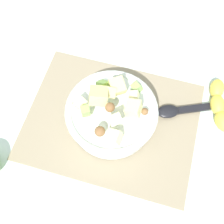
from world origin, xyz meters
name	(u,v)px	position (x,y,z in m)	size (l,w,h in m)	color
ground_plane	(112,121)	(0.00, 0.00, 0.00)	(2.40, 2.40, 0.00)	silver
placemat	(112,121)	(0.00, 0.00, 0.00)	(0.42, 0.33, 0.01)	gray
salad_bowl	(112,113)	(0.00, 0.00, 0.05)	(0.22, 0.22, 0.13)	white
serving_spoon	(181,110)	(0.16, 0.07, 0.01)	(0.18, 0.10, 0.01)	black
banana_whole	(219,104)	(0.25, 0.11, 0.02)	(0.07, 0.15, 0.04)	yellow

